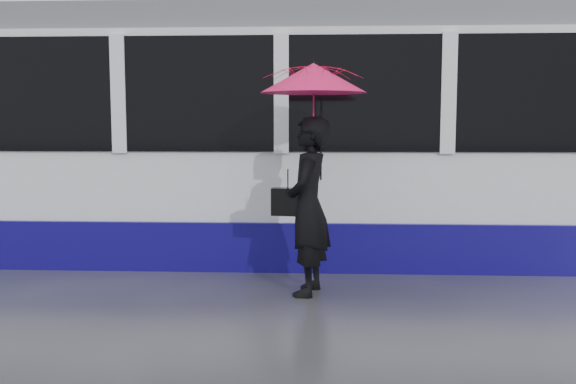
{
  "coord_description": "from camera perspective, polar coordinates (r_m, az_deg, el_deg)",
  "views": [
    {
      "loc": [
        0.17,
        -6.54,
        1.84
      ],
      "look_at": [
        -0.19,
        0.39,
        1.1
      ],
      "focal_mm": 40.0,
      "sensor_mm": 36.0,
      "label": 1
    }
  ],
  "objects": [
    {
      "name": "ground",
      "position": [
        6.8,
        1.44,
        -9.62
      ],
      "size": [
        90.0,
        90.0,
        0.0
      ],
      "primitive_type": "plane",
      "color": "#2C2C31",
      "rests_on": "ground"
    },
    {
      "name": "rails",
      "position": [
        9.23,
        1.87,
        -5.35
      ],
      "size": [
        34.0,
        1.51,
        0.02
      ],
      "color": "#3F3D38",
      "rests_on": "ground"
    },
    {
      "name": "handbag",
      "position": [
        6.9,
        -0.01,
        -0.87
      ],
      "size": [
        0.36,
        0.2,
        0.48
      ],
      "rotation": [
        0.0,
        0.0,
        -0.16
      ],
      "color": "black",
      "rests_on": "ground"
    },
    {
      "name": "umbrella",
      "position": [
        6.83,
        2.27,
        8.26
      ],
      "size": [
        1.3,
        1.3,
        1.29
      ],
      "rotation": [
        0.0,
        0.0,
        -0.16
      ],
      "color": "#EC134E",
      "rests_on": "ground"
    },
    {
      "name": "tram",
      "position": [
        9.27,
        15.58,
        4.62
      ],
      "size": [
        26.0,
        2.56,
        3.35
      ],
      "color": "white",
      "rests_on": "ground"
    },
    {
      "name": "woman",
      "position": [
        6.88,
        1.81,
        -1.28
      ],
      "size": [
        0.57,
        0.76,
        1.92
      ],
      "primitive_type": "imported",
      "rotation": [
        0.0,
        0.0,
        -1.74
      ],
      "color": "black",
      "rests_on": "ground"
    }
  ]
}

